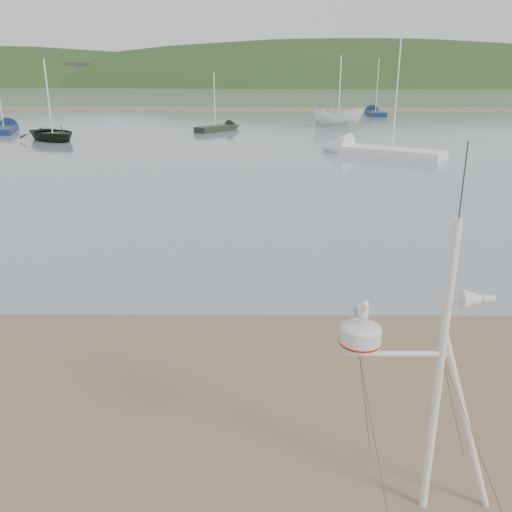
{
  "coord_description": "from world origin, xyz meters",
  "views": [
    {
      "loc": [
        2.28,
        -6.51,
        4.94
      ],
      "look_at": [
        2.22,
        1.0,
        2.37
      ],
      "focal_mm": 38.0,
      "sensor_mm": 36.0,
      "label": 1
    }
  ],
  "objects_px": {
    "boat_dark": "(49,105)",
    "sailboat_blue_near": "(7,128)",
    "boat_white": "(339,101)",
    "sailboat_white_near": "(357,149)",
    "sailboat_dark_mid": "(224,127)",
    "sailboat_blue_far": "(373,112)",
    "mast_rig": "(429,434)"
  },
  "relations": [
    {
      "from": "boat_dark",
      "to": "sailboat_blue_near",
      "type": "height_order",
      "value": "sailboat_blue_near"
    },
    {
      "from": "mast_rig",
      "to": "boat_white",
      "type": "bearing_deg",
      "value": 83.44
    },
    {
      "from": "boat_dark",
      "to": "sailboat_blue_far",
      "type": "xyz_separation_m",
      "value": [
        29.15,
        26.51,
        -2.35
      ]
    },
    {
      "from": "boat_white",
      "to": "sailboat_dark_mid",
      "type": "bearing_deg",
      "value": 114.34
    },
    {
      "from": "mast_rig",
      "to": "sailboat_blue_far",
      "type": "bearing_deg",
      "value": 79.4
    },
    {
      "from": "boat_white",
      "to": "sailboat_blue_far",
      "type": "height_order",
      "value": "sailboat_blue_far"
    },
    {
      "from": "boat_dark",
      "to": "sailboat_dark_mid",
      "type": "bearing_deg",
      "value": -13.4
    },
    {
      "from": "mast_rig",
      "to": "boat_dark",
      "type": "height_order",
      "value": "boat_dark"
    },
    {
      "from": "sailboat_white_near",
      "to": "sailboat_blue_far",
      "type": "xyz_separation_m",
      "value": [
        7.5,
        33.13,
        0.0
      ]
    },
    {
      "from": "sailboat_blue_near",
      "to": "sailboat_dark_mid",
      "type": "bearing_deg",
      "value": 0.86
    },
    {
      "from": "boat_white",
      "to": "sailboat_blue_near",
      "type": "height_order",
      "value": "sailboat_blue_near"
    },
    {
      "from": "sailboat_blue_near",
      "to": "sailboat_blue_far",
      "type": "bearing_deg",
      "value": 28.37
    },
    {
      "from": "boat_dark",
      "to": "sailboat_blue_near",
      "type": "xyz_separation_m",
      "value": [
        -6.63,
        7.2,
        -2.35
      ]
    },
    {
      "from": "boat_dark",
      "to": "sailboat_blue_far",
      "type": "height_order",
      "value": "sailboat_blue_far"
    },
    {
      "from": "boat_dark",
      "to": "boat_white",
      "type": "xyz_separation_m",
      "value": [
        22.83,
        10.8,
        -0.23
      ]
    },
    {
      "from": "sailboat_dark_mid",
      "to": "sailboat_blue_near",
      "type": "bearing_deg",
      "value": -179.14
    },
    {
      "from": "mast_rig",
      "to": "sailboat_blue_near",
      "type": "height_order",
      "value": "sailboat_blue_near"
    },
    {
      "from": "boat_white",
      "to": "sailboat_blue_far",
      "type": "relative_size",
      "value": 0.68
    },
    {
      "from": "sailboat_white_near",
      "to": "sailboat_blue_far",
      "type": "distance_m",
      "value": 33.97
    },
    {
      "from": "sailboat_dark_mid",
      "to": "sailboat_blue_near",
      "type": "distance_m",
      "value": 19.03
    },
    {
      "from": "sailboat_blue_near",
      "to": "sailboat_blue_far",
      "type": "distance_m",
      "value": 40.66
    },
    {
      "from": "sailboat_white_near",
      "to": "sailboat_blue_near",
      "type": "relative_size",
      "value": 1.16
    },
    {
      "from": "sailboat_dark_mid",
      "to": "sailboat_blue_far",
      "type": "height_order",
      "value": "sailboat_blue_far"
    },
    {
      "from": "sailboat_blue_far",
      "to": "boat_white",
      "type": "bearing_deg",
      "value": -111.89
    },
    {
      "from": "sailboat_white_near",
      "to": "sailboat_blue_near",
      "type": "height_order",
      "value": "sailboat_white_near"
    },
    {
      "from": "boat_white",
      "to": "sailboat_dark_mid",
      "type": "xyz_separation_m",
      "value": [
        -10.44,
        -3.32,
        -2.12
      ]
    },
    {
      "from": "sailboat_dark_mid",
      "to": "sailboat_blue_far",
      "type": "distance_m",
      "value": 25.36
    },
    {
      "from": "sailboat_dark_mid",
      "to": "sailboat_blue_far",
      "type": "xyz_separation_m",
      "value": [
        16.76,
        19.03,
        -0.0
      ]
    },
    {
      "from": "boat_dark",
      "to": "sailboat_dark_mid",
      "type": "height_order",
      "value": "boat_dark"
    },
    {
      "from": "mast_rig",
      "to": "sailboat_white_near",
      "type": "height_order",
      "value": "sailboat_white_near"
    },
    {
      "from": "sailboat_white_near",
      "to": "sailboat_dark_mid",
      "type": "height_order",
      "value": "sailboat_white_near"
    },
    {
      "from": "sailboat_dark_mid",
      "to": "boat_dark",
      "type": "bearing_deg",
      "value": -148.88
    }
  ]
}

